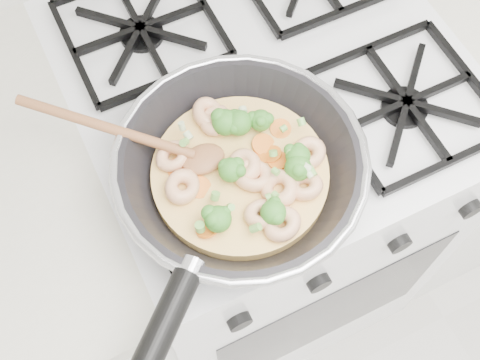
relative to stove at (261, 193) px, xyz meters
name	(u,v)px	position (x,y,z in m)	size (l,w,h in m)	color
stove	(261,193)	(0.00, 0.00, 0.00)	(0.60, 0.60, 0.92)	white
skillet	(239,172)	(-0.13, -0.16, 0.50)	(0.43, 0.44, 0.09)	black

